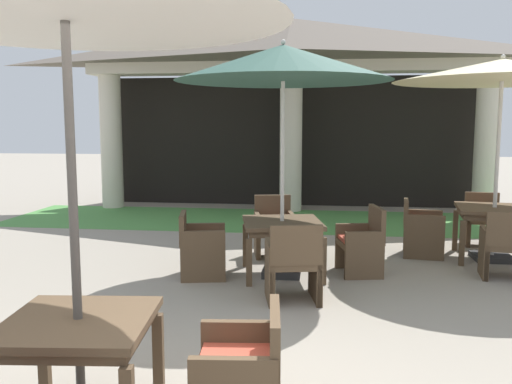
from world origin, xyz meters
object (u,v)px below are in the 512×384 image
object	(u,v)px
patio_table_near_foreground	(79,335)
patio_table_mid_right	(494,214)
patio_table_mid_left	(282,228)
patio_chair_mid_right_south	(507,247)
patio_umbrella_mid_left	(283,65)
patio_chair_mid_left_west	(201,246)
patio_chair_near_foreground_east	(242,374)
patio_chair_mid_left_north	(274,228)
patio_chair_mid_right_west	(421,229)
terracotta_urn	(273,227)
patio_chair_mid_left_east	(362,243)
patio_umbrella_mid_right	(502,72)
patio_chair_mid_right_north	(483,220)
patio_chair_mid_left_south	(293,264)

from	to	relation	value
patio_table_near_foreground	patio_table_mid_right	distance (m)	6.23
patio_table_mid_left	patio_chair_mid_right_south	xyz separation A→B (m)	(2.79, 0.18, -0.21)
patio_umbrella_mid_left	patio_chair_mid_left_west	distance (m)	2.48
patio_table_near_foreground	patio_chair_mid_left_west	world-z (taller)	patio_chair_mid_left_west
patio_chair_mid_left_west	patio_table_mid_left	bearing A→B (deg)	90.00
patio_chair_near_foreground_east	patio_chair_mid_right_south	xyz separation A→B (m)	(2.76, 3.78, 0.01)
patio_chair_mid_left_west	patio_table_mid_right	world-z (taller)	patio_chair_mid_left_west
patio_chair_mid_left_north	patio_umbrella_mid_left	bearing A→B (deg)	90.00
patio_chair_mid_right_west	terracotta_urn	xyz separation A→B (m)	(-2.28, 0.93, -0.21)
patio_chair_mid_left_west	patio_chair_near_foreground_east	bearing A→B (deg)	5.96
patio_chair_mid_left_east	terracotta_urn	size ratio (longest dim) A/B	1.94
patio_umbrella_mid_right	patio_chair_mid_right_north	world-z (taller)	patio_umbrella_mid_right
patio_chair_mid_left_north	patio_chair_mid_left_east	bearing A→B (deg)	135.08
patio_chair_mid_left_south	patio_table_mid_right	xyz separation A→B (m)	(2.72, 2.17, 0.24)
patio_table_mid_left	patio_table_mid_right	world-z (taller)	patio_table_mid_right
patio_table_mid_left	patio_chair_mid_right_south	world-z (taller)	patio_chair_mid_right_south
patio_table_mid_left	patio_chair_mid_right_south	bearing A→B (deg)	3.60
patio_table_mid_left	patio_umbrella_mid_left	size ratio (longest dim) A/B	0.38
patio_table_mid_right	patio_chair_mid_right_south	world-z (taller)	patio_chair_mid_right_south
patio_table_near_foreground	patio_chair_mid_left_east	xyz separation A→B (m)	(2.00, 3.91, -0.24)
patio_chair_mid_left_east	patio_chair_mid_right_north	size ratio (longest dim) A/B	1.06
patio_chair_near_foreground_east	patio_chair_mid_right_north	bearing A→B (deg)	-33.35
patio_chair_mid_right_west	patio_umbrella_mid_right	bearing A→B (deg)	90.00
patio_chair_mid_left_south	patio_umbrella_mid_left	bearing A→B (deg)	90.00
patio_table_mid_left	patio_umbrella_mid_right	size ratio (longest dim) A/B	0.38
patio_chair_mid_right_south	terracotta_urn	bearing A→B (deg)	154.45
patio_chair_mid_left_south	terracotta_urn	distance (m)	3.28
patio_table_mid_left	patio_chair_mid_left_south	xyz separation A→B (m)	(0.20, -1.02, -0.20)
patio_umbrella_mid_left	patio_chair_mid_left_north	distance (m)	2.47
patio_umbrella_mid_left	patio_chair_mid_right_west	bearing A→B (deg)	33.34
patio_chair_mid_left_east	patio_table_mid_right	distance (m)	2.14
patio_chair_mid_left_west	patio_chair_mid_right_west	xyz separation A→B (m)	(2.96, 1.48, 0.00)
patio_table_near_foreground	patio_table_mid_left	world-z (taller)	patio_table_near_foreground
patio_chair_near_foreground_east	patio_chair_mid_left_south	size ratio (longest dim) A/B	0.92
patio_chair_mid_right_south	patio_table_mid_left	bearing A→B (deg)	-168.78
patio_chair_near_foreground_east	patio_chair_mid_left_east	bearing A→B (deg)	-20.15
patio_chair_mid_left_north	patio_umbrella_mid_right	xyz separation A→B (m)	(3.12, 0.13, 2.23)
patio_chair_mid_left_south	patio_chair_mid_left_north	size ratio (longest dim) A/B	1.02
patio_chair_near_foreground_east	patio_chair_mid_left_west	world-z (taller)	patio_chair_mid_left_west
patio_chair_mid_left_west	patio_chair_mid_left_east	world-z (taller)	patio_chair_mid_left_east
patio_umbrella_mid_left	patio_chair_mid_right_north	world-z (taller)	patio_umbrella_mid_left
patio_chair_mid_left_south	terracotta_urn	size ratio (longest dim) A/B	1.98
patio_chair_mid_left_south	patio_table_mid_right	size ratio (longest dim) A/B	0.80
patio_chair_mid_right_south	patio_chair_mid_right_north	bearing A→B (deg)	90.00
patio_chair_mid_left_south	patio_chair_mid_right_south	world-z (taller)	patio_chair_mid_left_south
patio_chair_mid_left_west	patio_chair_mid_left_east	xyz separation A→B (m)	(2.04, 0.40, 0.01)
patio_chair_mid_left_south	patio_chair_mid_left_east	distance (m)	1.47
patio_chair_mid_right_west	patio_umbrella_mid_left	bearing A→B (deg)	-49.04
patio_chair_mid_left_south	patio_umbrella_mid_right	distance (m)	4.13
patio_umbrella_mid_left	patio_chair_mid_left_south	world-z (taller)	patio_umbrella_mid_left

